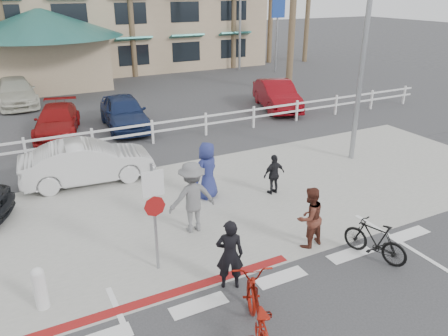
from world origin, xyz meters
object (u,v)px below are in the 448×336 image
bike_red (257,314)px  bike_black (375,240)px  car_white_sedan (88,162)px  sign_post (154,212)px

bike_red → bike_black: 3.94m
car_white_sedan → bike_black: bearing=-141.8°
sign_post → bike_red: bearing=-73.3°
sign_post → bike_red: sign_post is taller
sign_post → car_white_sedan: bearing=94.0°
car_white_sedan → bike_red: bearing=-167.2°
bike_red → car_white_sedan: (-1.27, 8.56, 0.12)m
bike_red → bike_black: bearing=-145.1°
sign_post → bike_red: 3.15m
sign_post → bike_black: size_ratio=1.82×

